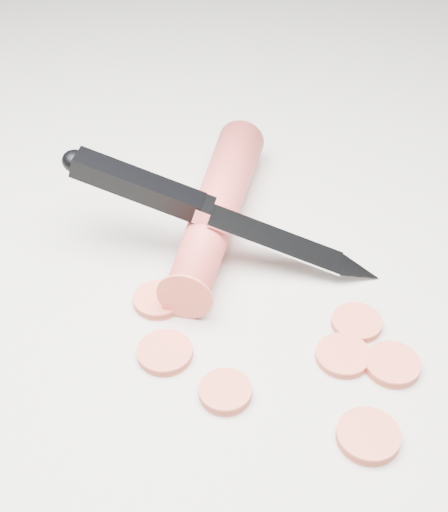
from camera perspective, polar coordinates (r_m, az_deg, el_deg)
name	(u,v)px	position (r m, az deg, el deg)	size (l,w,h in m)	color
ground	(258,289)	(0.51, 2.70, -2.67)	(2.40, 2.40, 0.00)	beige
carrot	(217,208)	(0.55, -0.57, 3.84)	(0.03, 0.03, 0.20)	#E83F3C
carrot_slice_0	(165,353)	(0.47, -4.75, -7.71)	(0.04, 0.04, 0.01)	#F55943
carrot_slice_1	(225,392)	(0.45, 0.10, -10.80)	(0.03, 0.03, 0.01)	#F55943
carrot_slice_2	(343,356)	(0.47, 9.50, -7.86)	(0.04, 0.04, 0.01)	#F55943
carrot_slice_3	(392,364)	(0.47, 13.32, -8.44)	(0.04, 0.04, 0.01)	#F55943
carrot_slice_4	(357,323)	(0.49, 10.57, -5.27)	(0.03, 0.03, 0.01)	#F55943
carrot_slice_5	(159,300)	(0.50, -5.26, -3.50)	(0.04, 0.04, 0.01)	#F55943
carrot_slice_6	(368,436)	(0.44, 11.46, -13.92)	(0.04, 0.04, 0.01)	#F55943
kitchen_knife	(222,213)	(0.51, -0.13, 3.44)	(0.20, 0.17, 0.08)	silver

